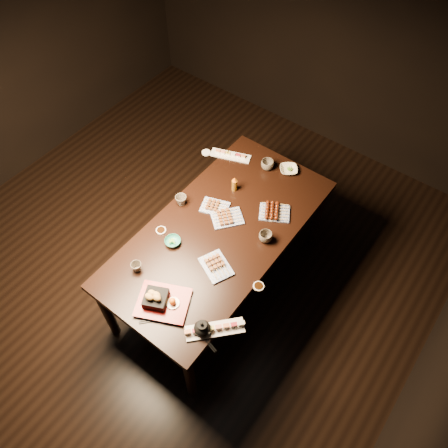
{
  "coord_description": "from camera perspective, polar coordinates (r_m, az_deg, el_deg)",
  "views": [
    {
      "loc": [
        1.52,
        -1.05,
        3.26
      ],
      "look_at": [
        0.41,
        0.43,
        0.77
      ],
      "focal_mm": 35.0,
      "sensor_mm": 36.0,
      "label": 1
    }
  ],
  "objects": [
    {
      "name": "edamame_bowl_cream",
      "position": [
        3.48,
        8.43,
        7.04
      ],
      "size": [
        0.19,
        0.19,
        0.03
      ],
      "primitive_type": "imported",
      "rotation": [
        0.0,
        0.0,
        0.68
      ],
      "color": "beige",
      "rests_on": "dining_table"
    },
    {
      "name": "yakitori_plate_right",
      "position": [
        2.9,
        -1.05,
        -5.36
      ],
      "size": [
        0.27,
        0.24,
        0.06
      ],
      "primitive_type": null,
      "rotation": [
        0.0,
        0.0,
        -0.42
      ],
      "color": "#828EB6",
      "rests_on": "dining_table"
    },
    {
      "name": "teacup_near_left",
      "position": [
        2.94,
        -11.36,
        -5.51
      ],
      "size": [
        0.08,
        0.08,
        0.07
      ],
      "primitive_type": "imported",
      "rotation": [
        0.0,
        0.0,
        0.18
      ],
      "color": "#544B40",
      "rests_on": "dining_table"
    },
    {
      "name": "sauce_dish_west",
      "position": [
        3.11,
        -8.23,
        -0.85
      ],
      "size": [
        0.08,
        0.08,
        0.01
      ],
      "primitive_type": "cylinder",
      "rotation": [
        0.0,
        0.0,
        -0.11
      ],
      "color": "white",
      "rests_on": "dining_table"
    },
    {
      "name": "yakitori_plate_center",
      "position": [
        3.13,
        0.43,
        0.99
      ],
      "size": [
        0.26,
        0.27,
        0.06
      ],
      "primitive_type": null,
      "rotation": [
        0.0,
        0.0,
        0.89
      ],
      "color": "#828EB6",
      "rests_on": "dining_table"
    },
    {
      "name": "ground",
      "position": [
        3.74,
        -9.08,
        -8.23
      ],
      "size": [
        5.0,
        5.0,
        0.0
      ],
      "primitive_type": "plane",
      "color": "black",
      "rests_on": "ground"
    },
    {
      "name": "dining_table",
      "position": [
        3.4,
        -0.51,
        -4.52
      ],
      "size": [
        1.36,
        1.98,
        0.75
      ],
      "primitive_type": "cube",
      "rotation": [
        0.0,
        0.0,
        0.28
      ],
      "color": "black",
      "rests_on": "ground"
    },
    {
      "name": "teapot",
      "position": [
        2.68,
        -2.88,
        -13.32
      ],
      "size": [
        0.13,
        0.13,
        0.1
      ],
      "primitive_type": null,
      "rotation": [
        0.0,
        0.0,
        -0.05
      ],
      "color": "black",
      "rests_on": "dining_table"
    },
    {
      "name": "sauce_dish_east",
      "position": [
        3.17,
        6.26,
        0.93
      ],
      "size": [
        0.09,
        0.09,
        0.01
      ],
      "primitive_type": "cylinder",
      "rotation": [
        0.0,
        0.0,
        -0.15
      ],
      "color": "white",
      "rests_on": "dining_table"
    },
    {
      "name": "teacup_far_left",
      "position": [
        3.23,
        -5.62,
        3.11
      ],
      "size": [
        0.12,
        0.12,
        0.08
      ],
      "primitive_type": "imported",
      "rotation": [
        0.0,
        0.0,
        0.68
      ],
      "color": "#544B40",
      "rests_on": "dining_table"
    },
    {
      "name": "teacup_mid_right",
      "position": [
        3.03,
        5.44,
        -1.66
      ],
      "size": [
        0.12,
        0.12,
        0.07
      ],
      "primitive_type": "imported",
      "rotation": [
        0.0,
        0.0,
        0.37
      ],
      "color": "#544B40",
      "rests_on": "dining_table"
    },
    {
      "name": "yakitori_plate_left",
      "position": [
        3.2,
        -1.2,
        2.43
      ],
      "size": [
        0.24,
        0.2,
        0.05
      ],
      "primitive_type": null,
      "rotation": [
        0.0,
        0.0,
        0.34
      ],
      "color": "#828EB6",
      "rests_on": "dining_table"
    },
    {
      "name": "chopsticks_near",
      "position": [
        2.78,
        -8.68,
        -12.21
      ],
      "size": [
        0.17,
        0.18,
        0.01
      ],
      "primitive_type": null,
      "rotation": [
        0.0,
        0.0,
        0.84
      ],
      "color": "black",
      "rests_on": "dining_table"
    },
    {
      "name": "teacup_far_right",
      "position": [
        3.47,
        5.68,
        7.71
      ],
      "size": [
        0.14,
        0.14,
        0.08
      ],
      "primitive_type": "imported",
      "rotation": [
        0.0,
        0.0,
        0.53
      ],
      "color": "#544B40",
      "rests_on": "dining_table"
    },
    {
      "name": "edamame_bowl_green",
      "position": [
        3.03,
        -6.71,
        -2.3
      ],
      "size": [
        0.12,
        0.12,
        0.04
      ],
      "primitive_type": "imported",
      "rotation": [
        0.0,
        0.0,
        -0.04
      ],
      "color": "#2B856F",
      "rests_on": "dining_table"
    },
    {
      "name": "sushi_platter_near",
      "position": [
        2.7,
        -1.21,
        -13.47
      ],
      "size": [
        0.32,
        0.33,
        0.04
      ],
      "primitive_type": null,
      "rotation": [
        0.0,
        0.0,
        0.82
      ],
      "color": "white",
      "rests_on": "dining_table"
    },
    {
      "name": "tsukune_plate",
      "position": [
        3.18,
        6.63,
        1.69
      ],
      "size": [
        0.27,
        0.25,
        0.06
      ],
      "primitive_type": null,
      "rotation": [
        0.0,
        0.0,
        0.52
      ],
      "color": "#828EB6",
      "rests_on": "dining_table"
    },
    {
      "name": "chopsticks_se",
      "position": [
        2.7,
        -2.51,
        -14.76
      ],
      "size": [
        0.21,
        0.07,
        0.01
      ],
      "primitive_type": null,
      "rotation": [
        0.0,
        0.0,
        -0.23
      ],
      "color": "black",
      "rests_on": "dining_table"
    },
    {
      "name": "tempura_tray",
      "position": [
        2.77,
        -8.06,
        -9.72
      ],
      "size": [
        0.4,
        0.37,
        0.12
      ],
      "primitive_type": null,
      "rotation": [
        0.0,
        0.0,
        0.45
      ],
      "color": "black",
      "rests_on": "dining_table"
    },
    {
      "name": "sauce_dish_se",
      "position": [
        2.85,
        4.53,
        -8.11
      ],
      "size": [
        0.08,
        0.08,
        0.01
      ],
      "primitive_type": "cylinder",
      "rotation": [
        0.0,
        0.0,
        0.17
      ],
      "color": "white",
      "rests_on": "dining_table"
    },
    {
      "name": "sushi_platter_far",
      "position": [
        3.56,
        0.86,
        9.09
      ],
      "size": [
        0.34,
        0.2,
        0.04
      ],
      "primitive_type": null,
      "rotation": [
        0.0,
        0.0,
        3.5
      ],
      "color": "white",
      "rests_on": "dining_table"
    },
    {
      "name": "sauce_dish_nw",
      "position": [
        3.6,
        -2.34,
        9.31
      ],
      "size": [
        0.08,
        0.08,
        0.01
      ],
      "primitive_type": "cylinder",
      "rotation": [
        0.0,
        0.0,
        0.17
      ],
      "color": "white",
      "rests_on": "dining_table"
    },
    {
      "name": "condiment_bottle",
      "position": [
        3.28,
        1.37,
        5.28
      ],
      "size": [
        0.05,
        0.05,
        0.13
      ],
      "primitive_type": "cylinder",
      "rotation": [
        0.0,
        0.0,
        -0.06
      ],
      "color": "brown",
      "rests_on": "dining_table"
    }
  ]
}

